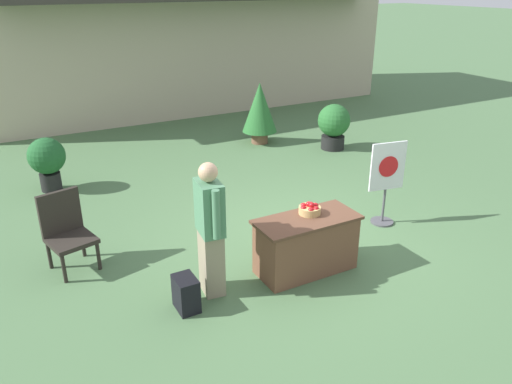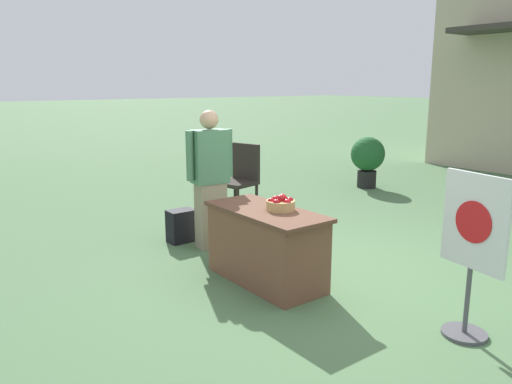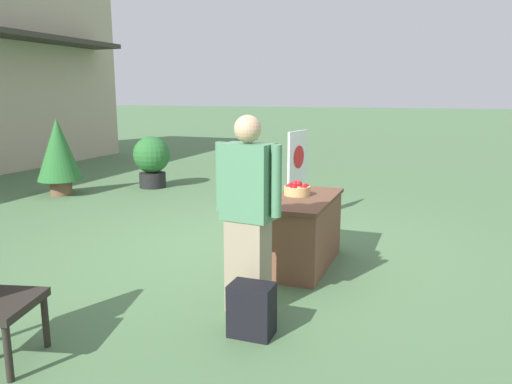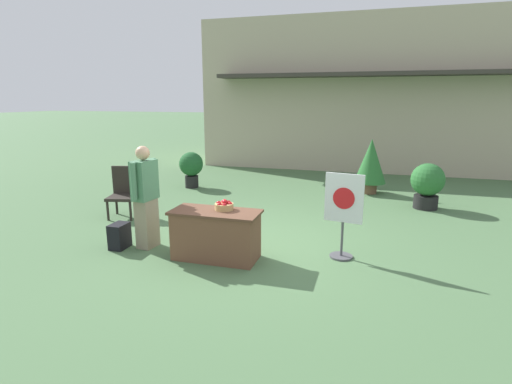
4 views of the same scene
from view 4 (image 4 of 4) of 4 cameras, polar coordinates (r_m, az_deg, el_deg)
ground_plane at (r=6.90m, az=-0.18°, el=-7.43°), size 120.00×120.00×0.00m
storefront_building at (r=15.65m, az=16.67°, el=13.10°), size 11.84×5.07×5.08m
display_table at (r=6.22m, az=-5.75°, el=-6.08°), size 1.37×0.62×0.77m
apple_basket at (r=6.14m, az=-4.57°, el=-1.93°), size 0.29×0.29×0.16m
person_visitor at (r=6.77m, az=-15.51°, el=-0.63°), size 0.31×0.61×1.70m
backpack at (r=7.03m, az=-18.92°, el=-5.96°), size 0.24×0.34×0.42m
poster_board at (r=6.26m, az=12.36°, el=-2.86°), size 0.59×0.36×1.34m
patio_chair at (r=8.81m, az=-18.33°, el=0.27°), size 0.67×0.67×1.05m
potted_plant_far_right at (r=9.72m, az=23.28°, el=1.12°), size 0.73×0.73×1.03m
potted_plant_near_right at (r=11.21m, az=-9.24°, el=3.64°), size 0.66×0.66×0.99m
potted_plant_far_left at (r=10.78m, az=16.08°, el=4.09°), size 0.81×0.81×1.43m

